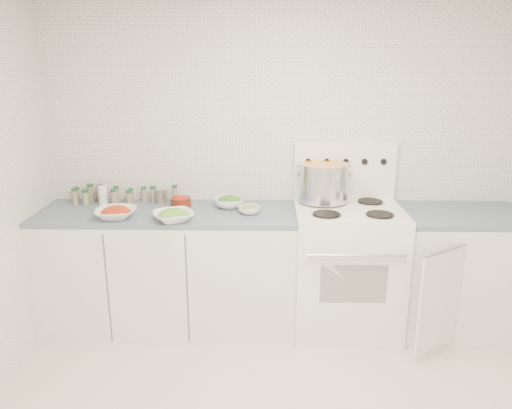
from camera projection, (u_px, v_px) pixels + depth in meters
The scene contains 13 objects.
room_walls at pixel (292, 151), 2.24m from camera, with size 3.54×3.04×2.52m.
counter_left at pixel (170, 269), 3.71m from camera, with size 1.85×0.62×0.90m.
stove at pixel (346, 265), 3.67m from camera, with size 0.76×0.70×1.36m.
counter_right at pixel (457, 271), 3.67m from camera, with size 0.89×0.85×0.90m.
stock_pot at pixel (323, 180), 3.66m from camera, with size 0.39×0.37×0.28m.
bowl_tomato at pixel (116, 213), 3.42m from camera, with size 0.29×0.29×0.09m.
bowl_snowpea at pixel (173, 216), 3.36m from camera, with size 0.35×0.35×0.09m.
bowl_broccoli at pixel (229, 202), 3.67m from camera, with size 0.24×0.24×0.09m.
bowl_zucchini at pixel (250, 209), 3.53m from camera, with size 0.20×0.20×0.07m.
bowl_pepper at pixel (181, 202), 3.66m from camera, with size 0.15×0.15×0.09m.
salt_canister at pixel (103, 195), 3.75m from camera, with size 0.07×0.07×0.14m, color white.
tin_can at pixel (161, 196), 3.77m from camera, with size 0.08×0.08×0.11m, color gray.
spice_cluster at pixel (114, 195), 3.79m from camera, with size 0.80×0.15×0.13m.
Camera 1 is at (-0.12, -2.22, 1.96)m, focal length 35.00 mm.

